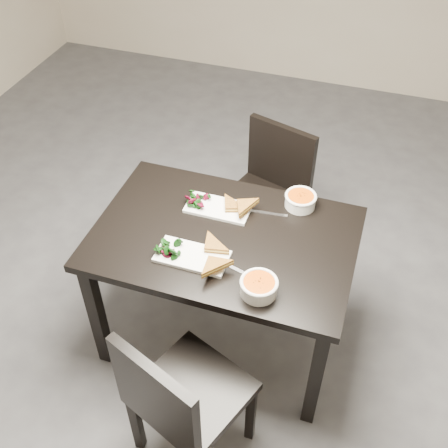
{
  "coord_description": "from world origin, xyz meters",
  "views": [
    {
      "loc": [
        0.76,
        -2.15,
        2.49
      ],
      "look_at": [
        0.2,
        -0.45,
        0.82
      ],
      "focal_mm": 43.67,
      "sensor_mm": 36.0,
      "label": 1
    }
  ],
  "objects_px": {
    "table": "(224,250)",
    "chair_near": "(178,398)",
    "chair_far": "(269,188)",
    "plate_near": "(192,256)",
    "plate_far": "(218,208)",
    "soup_bowl_near": "(259,286)",
    "soup_bowl_far": "(301,200)"
  },
  "relations": [
    {
      "from": "soup_bowl_far",
      "to": "plate_far",
      "type": "bearing_deg",
      "value": -157.97
    },
    {
      "from": "chair_near",
      "to": "soup_bowl_far",
      "type": "xyz_separation_m",
      "value": [
        0.25,
        1.0,
        0.3
      ]
    },
    {
      "from": "table",
      "to": "plate_far",
      "type": "xyz_separation_m",
      "value": [
        -0.08,
        0.16,
        0.11
      ]
    },
    {
      "from": "chair_near",
      "to": "plate_near",
      "type": "bearing_deg",
      "value": 125.04
    },
    {
      "from": "chair_far",
      "to": "soup_bowl_near",
      "type": "xyz_separation_m",
      "value": [
        0.2,
        -0.98,
        0.31
      ]
    },
    {
      "from": "table",
      "to": "soup_bowl_near",
      "type": "bearing_deg",
      "value": -48.85
    },
    {
      "from": "soup_bowl_near",
      "to": "chair_near",
      "type": "bearing_deg",
      "value": -116.33
    },
    {
      "from": "table",
      "to": "chair_near",
      "type": "height_order",
      "value": "chair_near"
    },
    {
      "from": "chair_far",
      "to": "plate_near",
      "type": "bearing_deg",
      "value": -80.84
    },
    {
      "from": "soup_bowl_near",
      "to": "soup_bowl_far",
      "type": "height_order",
      "value": "soup_bowl_near"
    },
    {
      "from": "plate_far",
      "to": "soup_bowl_far",
      "type": "relative_size",
      "value": 2.0
    },
    {
      "from": "chair_far",
      "to": "soup_bowl_far",
      "type": "height_order",
      "value": "chair_far"
    },
    {
      "from": "plate_near",
      "to": "soup_bowl_far",
      "type": "bearing_deg",
      "value": 52.6
    },
    {
      "from": "table",
      "to": "chair_near",
      "type": "bearing_deg",
      "value": -87.02
    },
    {
      "from": "plate_far",
      "to": "soup_bowl_far",
      "type": "distance_m",
      "value": 0.4
    },
    {
      "from": "chair_near",
      "to": "chair_far",
      "type": "distance_m",
      "value": 1.4
    },
    {
      "from": "table",
      "to": "plate_far",
      "type": "relative_size",
      "value": 3.9
    },
    {
      "from": "plate_near",
      "to": "soup_bowl_far",
      "type": "distance_m",
      "value": 0.61
    },
    {
      "from": "chair_far",
      "to": "chair_near",
      "type": "bearing_deg",
      "value": -72.78
    },
    {
      "from": "plate_far",
      "to": "soup_bowl_near",
      "type": "bearing_deg",
      "value": -53.43
    },
    {
      "from": "chair_near",
      "to": "plate_near",
      "type": "relative_size",
      "value": 2.67
    },
    {
      "from": "chair_far",
      "to": "plate_far",
      "type": "relative_size",
      "value": 2.76
    },
    {
      "from": "chair_near",
      "to": "table",
      "type": "bearing_deg",
      "value": 114.44
    },
    {
      "from": "chair_near",
      "to": "plate_far",
      "type": "height_order",
      "value": "chair_near"
    },
    {
      "from": "soup_bowl_far",
      "to": "soup_bowl_near",
      "type": "bearing_deg",
      "value": -94.25
    },
    {
      "from": "chair_far",
      "to": "table",
      "type": "bearing_deg",
      "value": -75.86
    },
    {
      "from": "chair_near",
      "to": "plate_far",
      "type": "relative_size",
      "value": 2.76
    },
    {
      "from": "chair_near",
      "to": "plate_near",
      "type": "height_order",
      "value": "chair_near"
    },
    {
      "from": "chair_near",
      "to": "soup_bowl_far",
      "type": "height_order",
      "value": "chair_near"
    },
    {
      "from": "plate_near",
      "to": "chair_far",
      "type": "bearing_deg",
      "value": 81.76
    },
    {
      "from": "soup_bowl_near",
      "to": "soup_bowl_far",
      "type": "relative_size",
      "value": 1.03
    },
    {
      "from": "chair_near",
      "to": "soup_bowl_near",
      "type": "distance_m",
      "value": 0.55
    }
  ]
}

